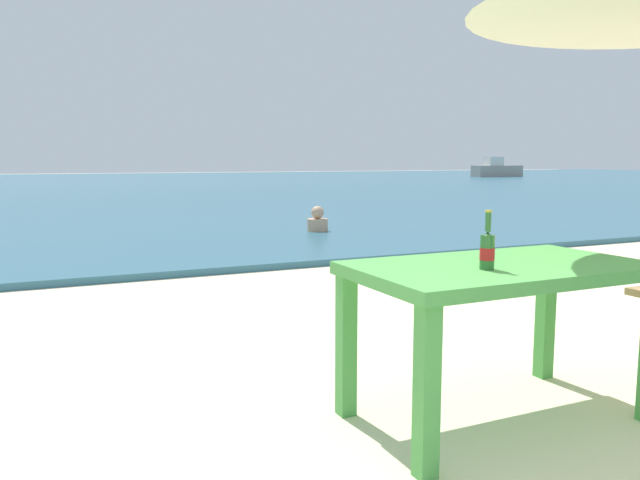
% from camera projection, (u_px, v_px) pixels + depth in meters
% --- Properties ---
extents(sea_water, '(120.00, 50.00, 0.08)m').
position_uv_depth(sea_water, '(80.00, 185.00, 29.47)').
color(sea_water, '#2D6075').
rests_on(sea_water, ground_plane).
extents(picnic_table_green, '(1.40, 0.80, 0.76)m').
position_uv_depth(picnic_table_green, '(500.00, 286.00, 2.97)').
color(picnic_table_green, '#4C9E47').
rests_on(picnic_table_green, ground_plane).
extents(beer_bottle_amber, '(0.07, 0.07, 0.26)m').
position_uv_depth(beer_bottle_amber, '(487.00, 249.00, 2.78)').
color(beer_bottle_amber, '#2D662D').
rests_on(beer_bottle_amber, picnic_table_green).
extents(swimmer_person, '(0.34, 0.34, 0.41)m').
position_uv_depth(swimmer_person, '(318.00, 221.00, 10.31)').
color(swimmer_person, tan).
rests_on(swimmer_person, sea_water).
extents(boat_tanker, '(3.74, 1.02, 1.36)m').
position_uv_depth(boat_tanker, '(496.00, 170.00, 43.20)').
color(boat_tanker, gray).
rests_on(boat_tanker, sea_water).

